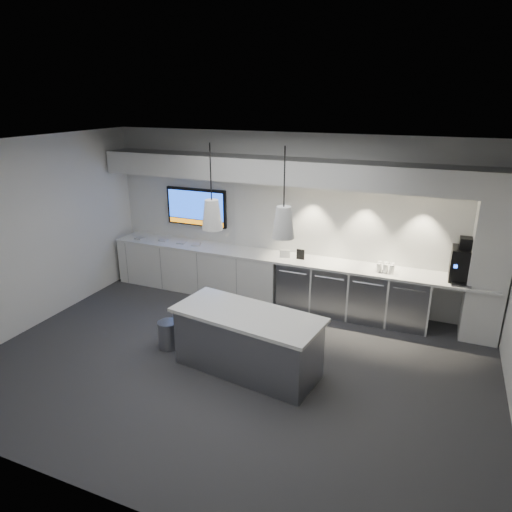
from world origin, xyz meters
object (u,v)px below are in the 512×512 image
at_px(wall_tv, 196,207).
at_px(island, 247,341).
at_px(coffee_machine, 464,263).
at_px(bin, 168,335).

height_order(wall_tv, island, wall_tv).
xyz_separation_m(wall_tv, island, (2.14, -2.46, -1.13)).
relative_size(wall_tv, coffee_machine, 1.84).
bearing_deg(wall_tv, island, -49.05).
distance_m(bin, coffee_machine, 4.59).
xyz_separation_m(island, coffee_machine, (2.61, 2.21, 0.75)).
xyz_separation_m(wall_tv, coffee_machine, (4.75, -0.25, -0.38)).
height_order(wall_tv, coffee_machine, wall_tv).
relative_size(island, bin, 5.03).
relative_size(island, coffee_machine, 3.12).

